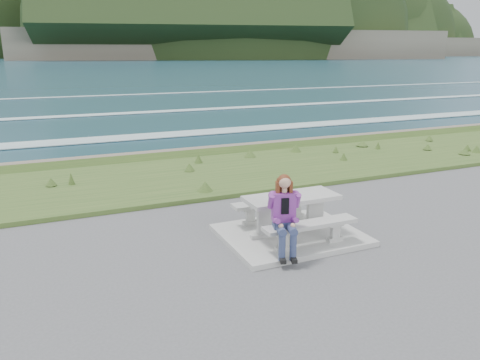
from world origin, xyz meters
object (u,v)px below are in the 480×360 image
object	(u,v)px
bench_landward	(310,228)
seated_woman	(285,226)
bench_seaward	(274,205)
picnic_table	(291,204)

from	to	relation	value
bench_landward	seated_woman	size ratio (longest dim) A/B	1.29
bench_seaward	seated_woman	bearing A→B (deg)	-111.09
picnic_table	bench_landward	distance (m)	0.74
bench_seaward	bench_landward	bearing A→B (deg)	-90.00
bench_landward	bench_seaward	size ratio (longest dim) A/B	1.00
picnic_table	seated_woman	xyz separation A→B (m)	(-0.59, -0.83, -0.07)
seated_woman	bench_landward	bearing A→B (deg)	29.16
picnic_table	bench_seaward	size ratio (longest dim) A/B	1.00
bench_seaward	seated_woman	size ratio (longest dim) A/B	1.29
picnic_table	bench_landward	world-z (taller)	picnic_table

